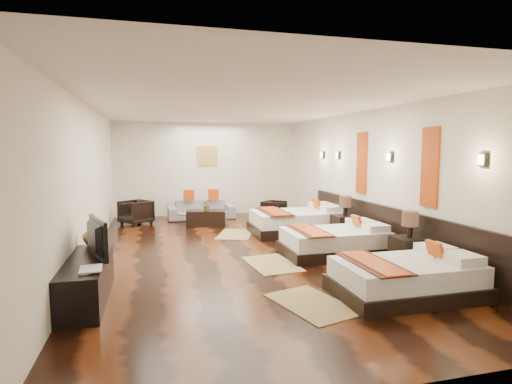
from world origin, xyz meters
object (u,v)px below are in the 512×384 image
object	(u,v)px
bed_mid	(336,242)
tv	(91,238)
tv_console	(87,280)
table_plant	(207,205)
bed_near	(407,277)
coffee_table	(206,218)
figurine	(94,234)
bed_far	(298,222)
book	(79,271)
armchair_left	(136,212)
nightstand_a	(409,249)
nightstand_b	(345,225)
sofa	(201,209)
armchair_right	(274,210)

from	to	relation	value
bed_mid	tv	bearing A→B (deg)	-163.94
tv_console	table_plant	world-z (taller)	table_plant
bed_near	coffee_table	xyz separation A→B (m)	(-1.98, 5.79, -0.05)
tv_console	figurine	size ratio (longest dim) A/B	5.10
figurine	coffee_table	xyz separation A→B (m)	(2.21, 4.07, -0.53)
table_plant	bed_far	bearing A→B (deg)	-37.01
bed_far	tv	bearing A→B (deg)	-141.94
bed_near	coffee_table	distance (m)	6.12
book	armchair_left	size ratio (longest dim) A/B	0.48
tv_console	book	xyz separation A→B (m)	(0.00, -0.55, 0.29)
tv	bed_mid	bearing A→B (deg)	-92.60
tv_console	book	size ratio (longest dim) A/B	5.23
figurine	armchair_left	distance (m)	4.73
figurine	tv	bearing A→B (deg)	-85.89
nightstand_a	nightstand_b	xyz separation A→B (m)	(0.00, 2.30, -0.00)
tv_console	table_plant	bearing A→B (deg)	65.33
tv	table_plant	xyz separation A→B (m)	(2.18, 4.73, -0.26)
bed_near	nightstand_a	bearing A→B (deg)	53.98
sofa	armchair_right	bearing A→B (deg)	-17.08
tv_console	figurine	distance (m)	0.94
figurine	coffee_table	world-z (taller)	figurine
nightstand_b	tv_console	world-z (taller)	nightstand_b
figurine	coffee_table	bearing A→B (deg)	61.50
nightstand_a	figurine	bearing A→B (deg)	172.13
armchair_right	table_plant	distance (m)	2.07
bed_near	book	distance (m)	4.22
bed_mid	armchair_left	xyz separation A→B (m)	(-3.77, 4.20, 0.07)
armchair_right	armchair_left	bearing A→B (deg)	132.20
bed_mid	tv_console	xyz separation A→B (m)	(-4.19, -1.32, 0.02)
tv	table_plant	bearing A→B (deg)	-43.39
nightstand_a	tv	size ratio (longest dim) A/B	1.08
bed_mid	book	distance (m)	4.60
nightstand_a	sofa	xyz separation A→B (m)	(-2.73, 5.81, -0.07)
tv_console	coffee_table	size ratio (longest dim) A/B	1.80
nightstand_b	nightstand_a	bearing A→B (deg)	-90.00
bed_mid	nightstand_b	world-z (taller)	nightstand_b
nightstand_a	book	world-z (taller)	nightstand_a
tv_console	tv	distance (m)	0.55
bed_far	tv	distance (m)	5.29
sofa	armchair_left	xyz separation A→B (m)	(-1.79, -0.43, 0.05)
figurine	table_plant	size ratio (longest dim) A/B	1.20
bed_mid	armchair_right	size ratio (longest dim) A/B	3.29
armchair_left	table_plant	xyz separation A→B (m)	(1.81, -0.66, 0.22)
bed_far	nightstand_a	bearing A→B (deg)	-76.98
bed_mid	nightstand_a	bearing A→B (deg)	-57.54
bed_near	table_plant	bearing A→B (deg)	108.87
book	figurine	world-z (taller)	figurine
book	coffee_table	xyz separation A→B (m)	(2.21, 5.44, -0.37)
bed_mid	armchair_right	bearing A→B (deg)	89.75
bed_far	tv	xyz separation A→B (m)	(-4.15, -3.25, 0.53)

